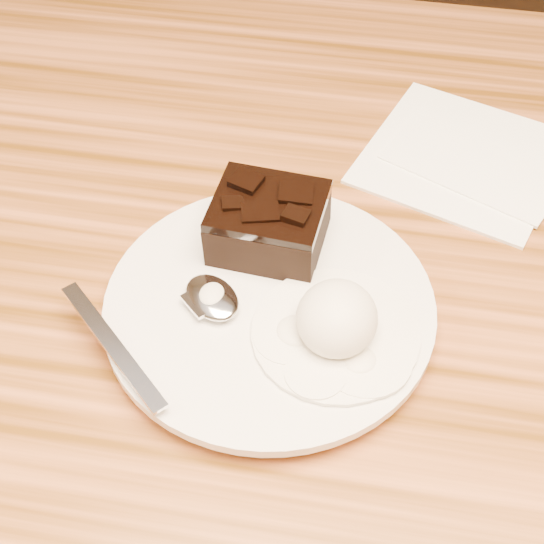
% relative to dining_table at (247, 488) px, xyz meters
% --- Properties ---
extents(dining_table, '(1.20, 0.80, 0.75)m').
position_rel_dining_table_xyz_m(dining_table, '(0.00, 0.00, 0.00)').
color(dining_table, '#542F0B').
rests_on(dining_table, floor).
extents(plate, '(0.23, 0.23, 0.02)m').
position_rel_dining_table_xyz_m(plate, '(0.03, -0.05, 0.38)').
color(plate, silver).
rests_on(plate, dining_table).
extents(brownie, '(0.08, 0.07, 0.04)m').
position_rel_dining_table_xyz_m(brownie, '(0.02, 0.01, 0.41)').
color(brownie, black).
rests_on(brownie, plate).
extents(ice_cream_scoop, '(0.05, 0.06, 0.05)m').
position_rel_dining_table_xyz_m(ice_cream_scoop, '(0.08, -0.07, 0.41)').
color(ice_cream_scoop, '#EFE6CA').
rests_on(ice_cream_scoop, plate).
extents(melt_puddle, '(0.11, 0.11, 0.00)m').
position_rel_dining_table_xyz_m(melt_puddle, '(0.08, -0.07, 0.40)').
color(melt_puddle, silver).
rests_on(melt_puddle, plate).
extents(spoon, '(0.16, 0.15, 0.01)m').
position_rel_dining_table_xyz_m(spoon, '(-0.00, -0.06, 0.40)').
color(spoon, silver).
rests_on(spoon, plate).
extents(napkin, '(0.20, 0.20, 0.01)m').
position_rel_dining_table_xyz_m(napkin, '(0.17, 0.15, 0.38)').
color(napkin, white).
rests_on(napkin, dining_table).
extents(crumb_a, '(0.01, 0.01, 0.00)m').
position_rel_dining_table_xyz_m(crumb_a, '(-0.00, -0.05, 0.40)').
color(crumb_a, black).
rests_on(crumb_a, plate).
extents(crumb_b, '(0.01, 0.01, 0.00)m').
position_rel_dining_table_xyz_m(crumb_b, '(0.08, -0.08, 0.40)').
color(crumb_b, black).
rests_on(crumb_b, plate).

